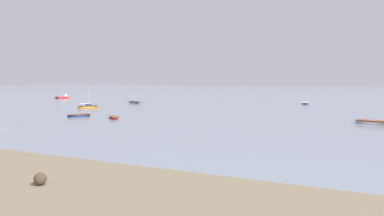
{
  "coord_description": "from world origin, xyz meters",
  "views": [
    {
      "loc": [
        40.83,
        -27.72,
        5.8
      ],
      "look_at": [
        10.01,
        34.41,
        0.72
      ],
      "focal_mm": 34.35,
      "sensor_mm": 36.0,
      "label": 1
    }
  ],
  "objects_px": {
    "rowboat_moored_2": "(114,118)",
    "motorboat_moored_2": "(64,97)",
    "sailboat_moored_0": "(88,107)",
    "rowboat_moored_1": "(372,123)",
    "rowboat_moored_4": "(79,116)",
    "rowboat_moored_0": "(305,103)",
    "rowboat_moored_5": "(135,103)"
  },
  "relations": [
    {
      "from": "rowboat_moored_2",
      "to": "motorboat_moored_2",
      "type": "height_order",
      "value": "motorboat_moored_2"
    },
    {
      "from": "rowboat_moored_2",
      "to": "motorboat_moored_2",
      "type": "distance_m",
      "value": 74.69
    },
    {
      "from": "sailboat_moored_0",
      "to": "rowboat_moored_1",
      "type": "distance_m",
      "value": 55.21
    },
    {
      "from": "rowboat_moored_1",
      "to": "rowboat_moored_4",
      "type": "distance_m",
      "value": 44.29
    },
    {
      "from": "rowboat_moored_0",
      "to": "rowboat_moored_2",
      "type": "bearing_deg",
      "value": 152.76
    },
    {
      "from": "rowboat_moored_0",
      "to": "rowboat_moored_5",
      "type": "distance_m",
      "value": 43.83
    },
    {
      "from": "sailboat_moored_0",
      "to": "motorboat_moored_2",
      "type": "height_order",
      "value": "sailboat_moored_0"
    },
    {
      "from": "sailboat_moored_0",
      "to": "rowboat_moored_5",
      "type": "bearing_deg",
      "value": 32.91
    },
    {
      "from": "motorboat_moored_2",
      "to": "rowboat_moored_5",
      "type": "bearing_deg",
      "value": -112.02
    },
    {
      "from": "sailboat_moored_0",
      "to": "rowboat_moored_4",
      "type": "relative_size",
      "value": 1.33
    },
    {
      "from": "rowboat_moored_1",
      "to": "rowboat_moored_0",
      "type": "bearing_deg",
      "value": -54.72
    },
    {
      "from": "sailboat_moored_0",
      "to": "motorboat_moored_2",
      "type": "relative_size",
      "value": 0.93
    },
    {
      "from": "rowboat_moored_0",
      "to": "rowboat_moored_5",
      "type": "height_order",
      "value": "rowboat_moored_5"
    },
    {
      "from": "sailboat_moored_0",
      "to": "rowboat_moored_2",
      "type": "height_order",
      "value": "sailboat_moored_0"
    },
    {
      "from": "sailboat_moored_0",
      "to": "rowboat_moored_1",
      "type": "bearing_deg",
      "value": -65.85
    },
    {
      "from": "sailboat_moored_0",
      "to": "motorboat_moored_2",
      "type": "distance_m",
      "value": 50.47
    },
    {
      "from": "sailboat_moored_0",
      "to": "rowboat_moored_4",
      "type": "xyz_separation_m",
      "value": [
        11.77,
        -15.05,
        -0.06
      ]
    },
    {
      "from": "sailboat_moored_0",
      "to": "rowboat_moored_4",
      "type": "bearing_deg",
      "value": -112.39
    },
    {
      "from": "rowboat_moored_4",
      "to": "rowboat_moored_5",
      "type": "height_order",
      "value": "rowboat_moored_5"
    },
    {
      "from": "sailboat_moored_0",
      "to": "rowboat_moored_5",
      "type": "distance_m",
      "value": 19.02
    },
    {
      "from": "rowboat_moored_5",
      "to": "rowboat_moored_0",
      "type": "bearing_deg",
      "value": -140.39
    },
    {
      "from": "rowboat_moored_0",
      "to": "sailboat_moored_0",
      "type": "bearing_deg",
      "value": 126.74
    },
    {
      "from": "rowboat_moored_2",
      "to": "rowboat_moored_1",
      "type": "bearing_deg",
      "value": -128.31
    },
    {
      "from": "motorboat_moored_2",
      "to": "rowboat_moored_5",
      "type": "xyz_separation_m",
      "value": [
        38.22,
        -12.65,
        -0.12
      ]
    },
    {
      "from": "motorboat_moored_2",
      "to": "rowboat_moored_4",
      "type": "xyz_separation_m",
      "value": [
        51.1,
        -46.69,
        -0.15
      ]
    },
    {
      "from": "rowboat_moored_1",
      "to": "rowboat_moored_5",
      "type": "relative_size",
      "value": 0.96
    },
    {
      "from": "rowboat_moored_0",
      "to": "rowboat_moored_4",
      "type": "xyz_separation_m",
      "value": [
        -27.84,
        -50.27,
        -0.02
      ]
    },
    {
      "from": "rowboat_moored_0",
      "to": "motorboat_moored_2",
      "type": "relative_size",
      "value": 0.79
    },
    {
      "from": "rowboat_moored_0",
      "to": "rowboat_moored_5",
      "type": "relative_size",
      "value": 0.92
    },
    {
      "from": "sailboat_moored_0",
      "to": "rowboat_moored_1",
      "type": "xyz_separation_m",
      "value": [
        54.96,
        -5.23,
        -0.04
      ]
    },
    {
      "from": "motorboat_moored_2",
      "to": "rowboat_moored_5",
      "type": "distance_m",
      "value": 40.26
    },
    {
      "from": "sailboat_moored_0",
      "to": "rowboat_moored_0",
      "type": "distance_m",
      "value": 53.0
    }
  ]
}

